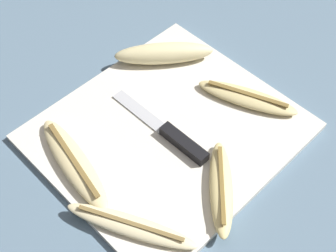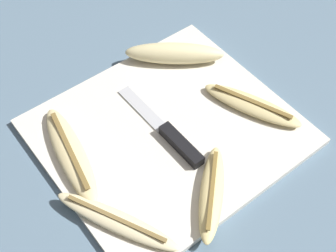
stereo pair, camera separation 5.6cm
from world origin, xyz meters
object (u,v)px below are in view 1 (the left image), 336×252
Objects in this scene: banana_ripe_center at (74,163)px; banana_soft_right at (164,53)px; banana_spotted_left at (247,98)px; banana_golden_short at (221,188)px; knife at (175,137)px; banana_cream_curved at (131,226)px.

banana_ripe_center is 1.22× the size of banana_soft_right.
banana_golden_short is at bearing -152.45° from banana_spotted_left.
banana_spotted_left is at bearing -12.01° from knife.
knife is at bearing 22.96° from banana_cream_curved.
banana_ripe_center is 0.32m from banana_spotted_left.
knife is 0.17m from banana_cream_curved.
banana_soft_right is (0.12, 0.14, 0.01)m from knife.
banana_cream_curved is (-0.27, -0.21, -0.01)m from banana_soft_right.
banana_soft_right is at bearing 101.03° from banana_spotted_left.
knife is 0.17m from banana_ripe_center.
banana_golden_short is 0.79× the size of banana_spotted_left.
banana_ripe_center is 1.06× the size of banana_cream_curved.
banana_ripe_center is at bearing -165.35° from banana_soft_right.
banana_soft_right is 0.34m from banana_cream_curved.
banana_soft_right is at bearing 62.75° from banana_golden_short.
banana_ripe_center reaches higher than banana_spotted_left.
knife is at bearing 168.92° from banana_spotted_left.
banana_cream_curved is at bearing -92.96° from banana_ripe_center.
banana_soft_right is 1.17× the size of banana_golden_short.
banana_spotted_left is (0.17, 0.09, -0.00)m from banana_golden_short.
banana_ripe_center is 1.43× the size of banana_golden_short.
knife is 1.45× the size of banana_golden_short.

